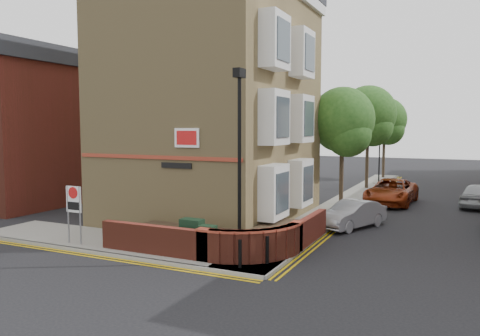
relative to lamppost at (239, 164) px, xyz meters
The scene contains 23 objects.
ground 3.90m from the lamppost, 143.13° to the right, with size 120.00×120.00×0.00m, color black.
pavement_corner 6.07m from the lamppost, behind, with size 13.00×3.00×0.12m, color gray.
pavement_main 15.17m from the lamppost, 88.45° to the left, with size 2.00×32.00×0.12m, color gray.
kerb_side 6.18m from the lamppost, 166.76° to the right, with size 13.00×0.15×0.12m, color gray.
kerb_main_near 15.22m from the lamppost, 84.60° to the left, with size 0.15×32.00×0.12m, color gray.
yellow_lines_side 6.27m from the lamppost, 164.13° to the right, with size 13.00×0.28×0.01m, color gold.
yellow_lines_main 15.26m from the lamppost, 83.64° to the left, with size 0.28×32.00×0.01m, color gold.
corner_building 8.62m from the lamppost, 123.16° to the left, with size 8.95×10.40×13.60m.
garden_wall 3.93m from the lamppost, 140.91° to the left, with size 6.80×6.00×1.20m, color maroon, non-canonical shape.
lamppost is the anchor object (origin of this frame).
utility_cabinet_large 3.24m from the lamppost, behind, with size 0.80×0.45×1.20m, color black.
utility_cabinet_small 2.90m from the lamppost, 169.70° to the right, with size 0.55×0.40×1.10m, color black.
bollard_near 2.91m from the lamppost, 63.43° to the right, with size 0.11×0.11×0.90m, color black.
bollard_far 2.95m from the lamppost, ahead, with size 0.11×0.11×0.90m, color black.
zone_sign 6.85m from the lamppost, behind, with size 0.72×0.07×2.20m.
side_building 17.98m from the lamppost, 157.72° to the left, with size 6.40×10.40×9.00m.
tree_near 12.92m from the lamppost, 88.22° to the left, with size 3.64×3.65×6.70m.
tree_mid 20.93m from the lamppost, 88.90° to the left, with size 4.03×4.03×7.42m.
tree_far 28.89m from the lamppost, 89.21° to the left, with size 3.81×3.81×7.00m.
traffic_light_assembly 23.82m from the lamppost, 88.07° to the left, with size 0.20×0.16×4.20m.
silver_car_near 7.98m from the lamppost, 72.71° to the left, with size 1.30×3.73×1.23m, color gray.
red_car_main 15.31m from the lamppost, 78.85° to the left, with size 2.45×5.30×1.47m, color maroon.
silver_car_far 17.58m from the lamppost, 64.12° to the left, with size 1.65×4.10×1.40m, color gray.
Camera 1 is at (8.15, -12.59, 4.53)m, focal length 35.00 mm.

